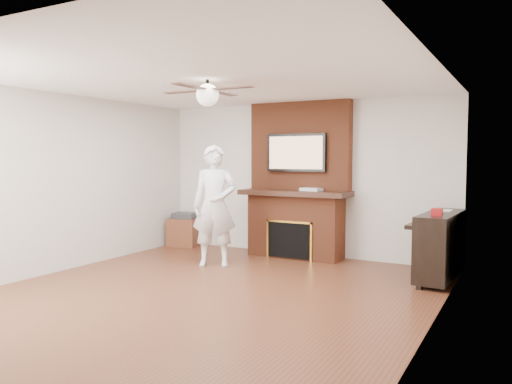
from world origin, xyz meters
The scene contains 12 objects.
room_shell centered at (0.00, 0.00, 1.25)m, with size 5.36×5.86×2.86m.
fireplace centered at (0.00, 2.55, 1.00)m, with size 1.78×0.64×2.50m.
tv centered at (0.00, 2.50, 1.68)m, with size 1.00×0.08×0.60m.
ceiling_fan centered at (0.00, 0.00, 2.33)m, with size 1.21×1.21×0.31m.
person centered at (-0.79, 1.33, 0.89)m, with size 0.66×0.44×1.79m, color white.
side_table centered at (-2.20, 2.48, 0.28)m, with size 0.61×0.61×0.60m.
piano centered at (2.28, 2.00, 0.47)m, with size 0.58×1.38×0.98m.
cable_box centered at (0.29, 2.45, 1.10)m, with size 0.33×0.19×0.05m, color silver.
candle_orange centered at (-0.05, 2.31, 0.06)m, with size 0.07×0.07×0.11m, color orange.
candle_green centered at (0.00, 2.30, 0.04)m, with size 0.07×0.07×0.08m, color #5C8D38.
candle_cream centered at (0.06, 2.33, 0.05)m, with size 0.08×0.08×0.10m, color beige.
candle_blue centered at (0.22, 2.33, 0.04)m, with size 0.06×0.06×0.07m, color teal.
Camera 1 is at (3.27, -4.81, 1.61)m, focal length 35.00 mm.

